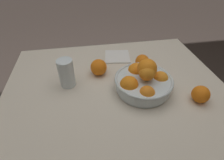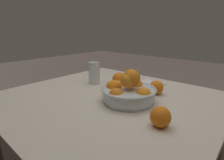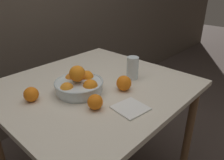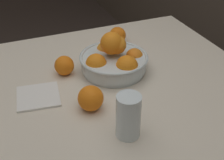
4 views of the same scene
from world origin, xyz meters
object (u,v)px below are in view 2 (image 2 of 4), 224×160
orange_loose_aside (160,117)px  orange_loose_near_bowl (156,87)px  juice_glass (94,74)px  fruit_bowl (128,91)px  orange_loose_front (119,79)px

orange_loose_aside → orange_loose_near_bowl: bearing=-60.1°
juice_glass → orange_loose_aside: (-0.55, 0.20, -0.02)m
fruit_bowl → orange_loose_front: 0.24m
orange_loose_near_bowl → orange_loose_front: bearing=5.5°
fruit_bowl → orange_loose_aside: (-0.22, 0.11, -0.01)m
fruit_bowl → orange_loose_near_bowl: 0.19m
juice_glass → orange_loose_aside: bearing=159.8°
fruit_bowl → juice_glass: (0.33, -0.10, 0.01)m
juice_glass → orange_loose_near_bowl: size_ratio=1.85×
juice_glass → orange_loose_front: size_ratio=1.64×
orange_loose_near_bowl → orange_loose_front: size_ratio=0.89×
juice_glass → orange_loose_front: juice_glass is taller
juice_glass → orange_loose_near_bowl: bearing=-168.0°
fruit_bowl → orange_loose_front: size_ratio=3.13×
orange_loose_front → orange_loose_aside: (-0.40, 0.26, -0.00)m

